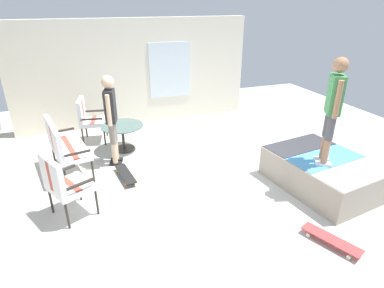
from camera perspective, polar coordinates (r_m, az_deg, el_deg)
The scene contains 11 objects.
ground_plane at distance 5.64m, azimuth 3.35°, elevation -8.55°, with size 12.00×12.00×0.10m, color beige.
house_facade at distance 8.42m, azimuth -10.10°, elevation 12.43°, with size 0.23×6.00×2.63m.
skate_ramp at distance 6.03m, azimuth 22.60°, elevation -4.59°, with size 2.03×2.29×0.56m.
patio_bench at distance 6.29m, azimuth -22.22°, elevation 0.06°, with size 1.33×0.78×1.02m.
patio_chair_near_house at distance 7.60m, azimuth -18.18°, elevation 4.74°, with size 0.71×0.65×1.02m.
patio_chair_by_wall at distance 5.01m, azimuth -22.22°, elevation -6.28°, with size 0.80×0.76×1.02m.
patio_table at distance 7.03m, azimuth -12.31°, elevation 2.01°, with size 0.90×0.90×0.57m.
person_watching at distance 6.24m, azimuth -14.32°, elevation 5.26°, with size 0.47×0.31×1.78m.
person_skater at distance 5.32m, azimuth 23.99°, elevation 6.47°, with size 0.42×0.35×1.71m.
skateboard_by_bench at distance 6.02m, azimuth -11.85°, elevation -5.30°, with size 0.82×0.30×0.10m.
skateboard_spare at distance 4.83m, azimuth 23.67°, elevation -15.41°, with size 0.82×0.49×0.10m.
Camera 1 is at (-4.32, 1.94, 3.02)m, focal length 29.76 mm.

